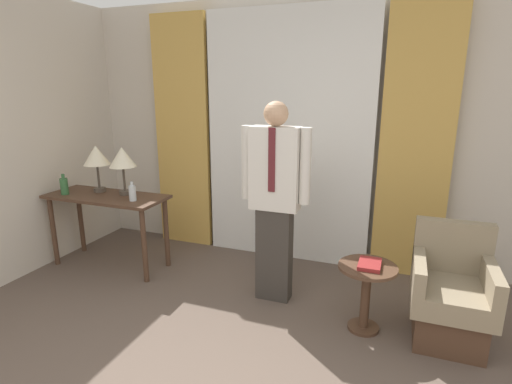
% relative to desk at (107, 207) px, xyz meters
% --- Properties ---
extents(wall_back, '(10.00, 0.06, 2.70)m').
position_rel_desk_xyz_m(wall_back, '(1.64, 0.99, 0.71)').
color(wall_back, beige).
rests_on(wall_back, ground_plane).
extents(curtain_sheer_center, '(1.75, 0.06, 2.58)m').
position_rel_desk_xyz_m(curtain_sheer_center, '(1.64, 0.86, 0.65)').
color(curtain_sheer_center, white).
rests_on(curtain_sheer_center, ground_plane).
extents(curtain_drape_left, '(0.65, 0.06, 2.58)m').
position_rel_desk_xyz_m(curtain_drape_left, '(0.40, 0.86, 0.65)').
color(curtain_drape_left, gold).
rests_on(curtain_drape_left, ground_plane).
extents(curtain_drape_right, '(0.65, 0.06, 2.58)m').
position_rel_desk_xyz_m(curtain_drape_right, '(2.88, 0.86, 0.65)').
color(curtain_drape_right, gold).
rests_on(curtain_drape_right, ground_plane).
extents(desk, '(1.24, 0.50, 0.76)m').
position_rel_desk_xyz_m(desk, '(0.00, 0.00, 0.00)').
color(desk, '#4C3323').
rests_on(desk, ground_plane).
extents(table_lamp_left, '(0.27, 0.27, 0.48)m').
position_rel_desk_xyz_m(table_lamp_left, '(-0.16, 0.10, 0.49)').
color(table_lamp_left, '#4C4238').
rests_on(table_lamp_left, desk).
extents(table_lamp_right, '(0.27, 0.27, 0.48)m').
position_rel_desk_xyz_m(table_lamp_right, '(0.16, 0.10, 0.49)').
color(table_lamp_right, '#4C4238').
rests_on(table_lamp_right, desk).
extents(bottle_near_edge, '(0.08, 0.08, 0.21)m').
position_rel_desk_xyz_m(bottle_near_edge, '(-0.42, -0.12, 0.21)').
color(bottle_near_edge, '#336638').
rests_on(bottle_near_edge, desk).
extents(bottle_by_lamp, '(0.07, 0.07, 0.19)m').
position_rel_desk_xyz_m(bottle_by_lamp, '(0.38, -0.07, 0.20)').
color(bottle_by_lamp, silver).
rests_on(bottle_by_lamp, desk).
extents(person, '(0.59, 0.20, 1.71)m').
position_rel_desk_xyz_m(person, '(1.80, -0.04, 0.30)').
color(person, '#38332D').
rests_on(person, ground_plane).
extents(armchair, '(0.55, 0.61, 0.85)m').
position_rel_desk_xyz_m(armchair, '(3.19, -0.15, -0.31)').
color(armchair, '#4C3323').
rests_on(armchair, ground_plane).
extents(side_table, '(0.44, 0.44, 0.53)m').
position_rel_desk_xyz_m(side_table, '(2.60, -0.26, -0.28)').
color(side_table, '#4C3323').
rests_on(side_table, ground_plane).
extents(book, '(0.16, 0.23, 0.03)m').
position_rel_desk_xyz_m(book, '(2.61, -0.26, -0.09)').
color(book, maroon).
rests_on(book, side_table).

